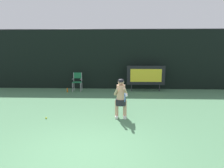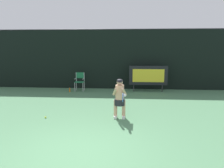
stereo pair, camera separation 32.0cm
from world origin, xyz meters
name	(u,v)px [view 1 (the left image)]	position (x,y,z in m)	size (l,w,h in m)	color
ground	(81,160)	(0.00, -0.19, -0.01)	(18.00, 22.00, 0.03)	#4A7B54
backdrop_screen	(106,60)	(0.00, 8.50, 1.81)	(18.00, 0.12, 3.66)	black
scoreboard	(146,75)	(2.38, 7.71, 0.95)	(2.20, 0.21, 1.50)	black
umpire_chair	(77,81)	(-1.64, 7.66, 0.62)	(0.52, 0.44, 1.08)	#B7B7BC
water_bottle	(67,90)	(-2.16, 7.28, 0.12)	(0.07, 0.07, 0.27)	orange
tennis_player	(121,97)	(0.93, 2.84, 0.78)	(0.53, 0.60, 1.44)	white
tennis_racket	(125,97)	(1.06, 2.22, 0.92)	(0.03, 0.60, 0.31)	black
tennis_ball_loose	(46,118)	(-1.78, 2.59, 0.03)	(0.07, 0.07, 0.07)	#CCDB3D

